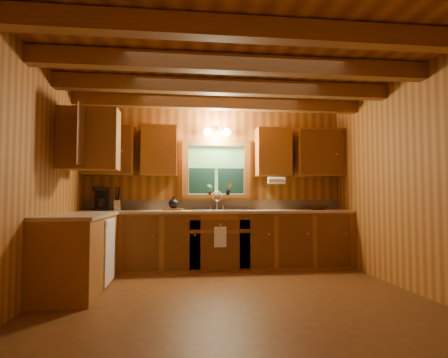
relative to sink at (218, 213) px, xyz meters
The scene contains 20 objects.
room 1.66m from the sink, 90.00° to the right, with size 4.20×4.20×4.20m.
ceiling_beams 2.29m from the sink, 90.00° to the right, with size 4.20×2.54×0.18m.
base_cabinets 0.73m from the sink, 147.14° to the right, with size 4.20×2.22×0.86m.
countertop 0.57m from the sink, 146.97° to the right, with size 4.20×2.24×0.04m.
backsplash 0.31m from the sink, 90.00° to the left, with size 4.20×0.02×0.16m, color tan.
dishwasher_panel 1.79m from the sink, 147.88° to the right, with size 0.02×0.60×0.80m, color white.
upper_cabinets 1.15m from the sink, 162.32° to the right, with size 4.19×1.77×0.78m.
window 0.72m from the sink, 90.00° to the left, with size 1.12×0.08×1.00m.
window_sill 0.34m from the sink, 90.00° to the left, with size 1.06×0.14×0.04m, color brown.
wall_sconce 1.32m from the sink, 90.00° to the left, with size 0.45×0.21×0.17m.
paper_towel_roll 1.06m from the sink, ahead, with size 0.11×0.11×0.27m, color white.
dish_towel 0.48m from the sink, 90.00° to the right, with size 0.18×0.01×0.30m, color white.
sink is the anchor object (origin of this frame).
coffee_maker 1.81m from the sink, behind, with size 0.20×0.26×0.36m.
utensil_crock 1.55m from the sink, behind, with size 0.13×0.13×0.36m.
cutting_board 0.70m from the sink, behind, with size 0.29×0.21×0.03m, color #5D3413.
teakettle 0.71m from the sink, behind, with size 0.15×0.15×0.19m.
wicker_basket 1.64m from the sink, ahead, with size 0.35×0.35×0.09m, color #48230C.
potted_plant_left 0.43m from the sink, 122.94° to the left, with size 0.10×0.07×0.18m, color #5D3413.
potted_plant_right 0.46m from the sink, 44.80° to the left, with size 0.10×0.08×0.19m, color #5D3413.
Camera 1 is at (-0.59, -4.14, 1.10)m, focal length 29.56 mm.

